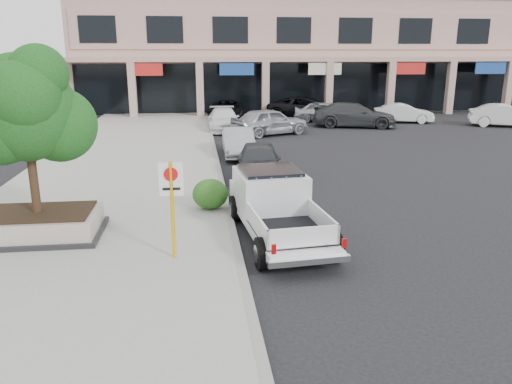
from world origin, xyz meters
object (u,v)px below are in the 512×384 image
lot_car_a (270,121)px  curb_car_a (259,161)px  planter (39,224)px  planter_tree (33,111)px  curb_car_c (224,120)px  pickup_truck (279,208)px  lot_car_f (505,115)px  no_parking_sign (172,197)px  lot_car_e (325,112)px  lot_car_d (307,108)px  lot_car_c (354,115)px  lot_car_b (403,113)px  curb_car_b (238,142)px  curb_car_d (227,110)px

lot_car_a → curb_car_a: bearing=145.7°
planter → planter_tree: planter_tree is taller
planter_tree → curb_car_c: size_ratio=0.85×
planter_tree → pickup_truck: planter_tree is taller
planter_tree → curb_car_a: size_ratio=0.96×
planter → curb_car_a: (6.59, 6.02, 0.23)m
lot_car_f → no_parking_sign: bearing=157.0°
curb_car_c → lot_car_e: 8.05m
curb_car_c → lot_car_d: size_ratio=0.81×
lot_car_c → pickup_truck: bearing=172.4°
lot_car_a → lot_car_b: bearing=-90.7°
lot_car_b → curb_car_c: bearing=113.1°
lot_car_a → lot_car_c: 6.65m
lot_car_c → lot_car_e: lot_car_c is taller
pickup_truck → lot_car_e: size_ratio=1.27×
planter_tree → lot_car_e: size_ratio=0.94×
planter_tree → pickup_truck: 6.69m
lot_car_b → lot_car_f: size_ratio=0.90×
lot_car_d → lot_car_e: bearing=-132.3°
no_parking_sign → pickup_truck: (2.70, 1.30, -0.78)m
lot_car_e → lot_car_f: 12.00m
planter_tree → curb_car_b: size_ratio=0.99×
curb_car_d → lot_car_f: bearing=-13.2°
planter → pickup_truck: pickup_truck is taller
lot_car_a → lot_car_d: bearing=-52.1°
curb_car_b → curb_car_d: bearing=89.4°
lot_car_b → lot_car_c: size_ratio=0.74×
planter → planter_tree: (0.13, 0.15, 2.94)m
curb_car_a → lot_car_b: (12.25, 14.95, -0.04)m
curb_car_b → lot_car_d: (6.34, 13.23, 0.15)m
lot_car_a → lot_car_b: size_ratio=1.18×
no_parking_sign → lot_car_e: no_parking_sign is taller
curb_car_b → no_parking_sign: bearing=-100.9°
planter → curb_car_d: bearing=74.8°
curb_car_d → lot_car_d: size_ratio=0.88×
curb_car_b → lot_car_a: lot_car_a is taller
planter → lot_car_c: bearing=52.7°
pickup_truck → lot_car_d: bearing=70.1°
pickup_truck → lot_car_f: 26.40m
planter → lot_car_e: size_ratio=0.75×
lot_car_a → curb_car_d: bearing=-8.0°
curb_car_c → lot_car_b: bearing=9.8°
lot_car_c → curb_car_d: bearing=75.1°
curb_car_d → lot_car_d: lot_car_d is taller
curb_car_d → planter: bearing=-100.6°
planter_tree → no_parking_sign: planter_tree is taller
lot_car_c → lot_car_d: lot_car_d is taller
curb_car_a → curb_car_d: (-0.02, 18.08, 0.01)m
curb_car_b → lot_car_b: 16.34m
lot_car_d → curb_car_d: bearing=110.2°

